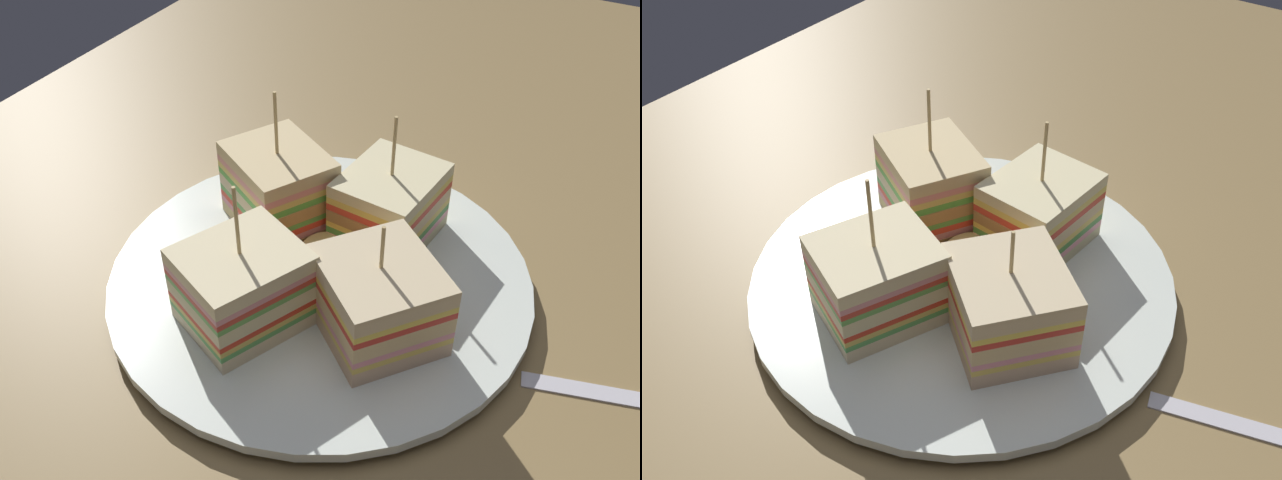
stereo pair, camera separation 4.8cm
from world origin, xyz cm
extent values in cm
cube|color=olive|center=(0.00, 0.00, -0.90)|extent=(125.42, 80.44, 1.80)
cylinder|color=silver|center=(0.00, 0.00, 0.30)|extent=(18.14, 18.14, 0.60)
cylinder|color=white|center=(0.00, 0.00, 0.96)|extent=(29.26, 29.26, 0.73)
cube|color=beige|center=(6.11, -2.22, 1.84)|extent=(9.30, 8.83, 1.04)
cube|color=#9E7242|center=(2.86, -0.73, 1.84)|extent=(2.88, 5.78, 1.04)
cube|color=#56A74F|center=(6.11, -2.22, 2.57)|extent=(9.30, 8.83, 0.42)
cube|color=#E1BE53|center=(6.11, -2.22, 2.99)|extent=(9.30, 8.83, 0.42)
cube|color=red|center=(6.11, -2.22, 3.41)|extent=(9.30, 8.83, 0.42)
cube|color=beige|center=(6.11, -2.22, 4.14)|extent=(9.30, 8.83, 1.04)
cube|color=#B2844C|center=(2.86, -0.73, 4.14)|extent=(2.88, 5.78, 1.04)
cube|color=#63AC4C|center=(6.11, -2.22, 4.87)|extent=(9.30, 8.83, 0.42)
cube|color=#CD3D2D|center=(6.11, -2.22, 5.29)|extent=(9.30, 8.83, 0.42)
cube|color=pink|center=(6.11, -2.22, 5.71)|extent=(9.30, 8.83, 0.42)
cube|color=beige|center=(6.11, -2.22, 6.44)|extent=(9.30, 8.83, 1.04)
cylinder|color=tan|center=(6.11, -2.22, 9.40)|extent=(0.24, 0.24, 4.88)
cube|color=#DFB58A|center=(3.08, 5.73, 1.92)|extent=(9.84, 9.91, 1.18)
cube|color=#B2844C|center=(0.78, 2.98, 1.92)|extent=(5.24, 4.44, 1.18)
cube|color=#EDC853|center=(3.08, 5.73, 2.75)|extent=(9.84, 9.91, 0.47)
cube|color=pink|center=(3.08, 5.73, 3.22)|extent=(9.84, 9.91, 0.47)
cube|color=#E5C68A|center=(3.08, 5.73, 4.05)|extent=(9.84, 9.91, 1.18)
cube|color=#B2844C|center=(0.78, 2.98, 4.05)|extent=(5.24, 4.44, 1.18)
cube|color=red|center=(3.08, 5.73, 4.87)|extent=(9.84, 9.91, 0.47)
cube|color=#F5D953|center=(3.08, 5.73, 5.35)|extent=(9.84, 9.91, 0.47)
cube|color=beige|center=(3.08, 5.73, 6.18)|extent=(9.84, 9.91, 1.18)
cylinder|color=tan|center=(3.08, 5.73, 8.30)|extent=(0.24, 0.24, 3.06)
cube|color=beige|center=(-6.03, 2.44, 1.78)|extent=(7.88, 6.79, 0.91)
cube|color=#9E7242|center=(-2.47, 2.08, 1.78)|extent=(0.89, 5.97, 0.91)
cube|color=pink|center=(-6.03, 2.44, 2.51)|extent=(7.88, 6.79, 0.54)
cube|color=#478F3E|center=(-6.03, 2.44, 3.04)|extent=(7.88, 6.79, 0.54)
cube|color=#E6C555|center=(-6.03, 2.44, 3.58)|extent=(7.88, 6.79, 0.54)
cube|color=beige|center=(-6.03, 2.44, 4.31)|extent=(7.88, 6.79, 0.91)
cube|color=#9E7242|center=(-2.47, 2.08, 4.31)|extent=(0.89, 5.97, 0.91)
cube|color=red|center=(-6.03, 2.44, 5.03)|extent=(7.88, 6.79, 0.54)
cube|color=#E1C555|center=(-6.03, 2.44, 5.57)|extent=(7.88, 6.79, 0.54)
cube|color=beige|center=(-6.03, 2.44, 6.29)|extent=(7.88, 6.79, 0.91)
cylinder|color=tan|center=(-6.03, 2.44, 9.04)|extent=(0.24, 0.24, 4.57)
cube|color=#D7BC7D|center=(-3.67, -5.37, 1.83)|extent=(8.90, 9.35, 1.00)
cube|color=#9E7242|center=(-1.87, -2.28, 1.83)|extent=(5.27, 3.23, 1.00)
cube|color=pink|center=(-3.67, -5.37, 2.59)|extent=(8.90, 9.35, 0.52)
cube|color=red|center=(-3.67, -5.37, 3.11)|extent=(8.90, 9.35, 0.52)
cube|color=#59A44B|center=(-3.67, -5.37, 3.64)|extent=(8.90, 9.35, 0.52)
cube|color=beige|center=(-3.67, -5.37, 4.40)|extent=(8.90, 9.35, 1.00)
cube|color=#B2844C|center=(-1.87, -2.28, 4.40)|extent=(5.27, 3.23, 1.00)
cube|color=#53AE43|center=(-3.67, -5.37, 5.16)|extent=(8.90, 9.35, 0.52)
cube|color=#E3C963|center=(-3.67, -5.37, 5.69)|extent=(8.90, 9.35, 0.52)
cube|color=pink|center=(-3.67, -5.37, 6.21)|extent=(8.90, 9.35, 0.52)
cube|color=#DDC288|center=(-3.67, -5.37, 6.97)|extent=(8.90, 9.35, 1.00)
cylinder|color=tan|center=(-3.67, -5.37, 9.87)|extent=(0.24, 0.24, 4.80)
cylinder|color=#E0D17E|center=(0.27, -0.78, 1.64)|extent=(4.03, 4.02, 0.69)
cylinder|color=#DBBF57|center=(-2.15, -0.22, 2.08)|extent=(5.08, 5.09, 0.71)
cylinder|color=tan|center=(-1.04, 0.03, 2.47)|extent=(5.38, 5.37, 0.61)
cube|color=silver|center=(-0.46, 20.61, 0.12)|extent=(4.12, 11.65, 0.25)
camera|label=1|loc=(32.70, 17.41, 35.49)|focal=40.60mm
camera|label=2|loc=(30.15, 21.52, 35.49)|focal=40.60mm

